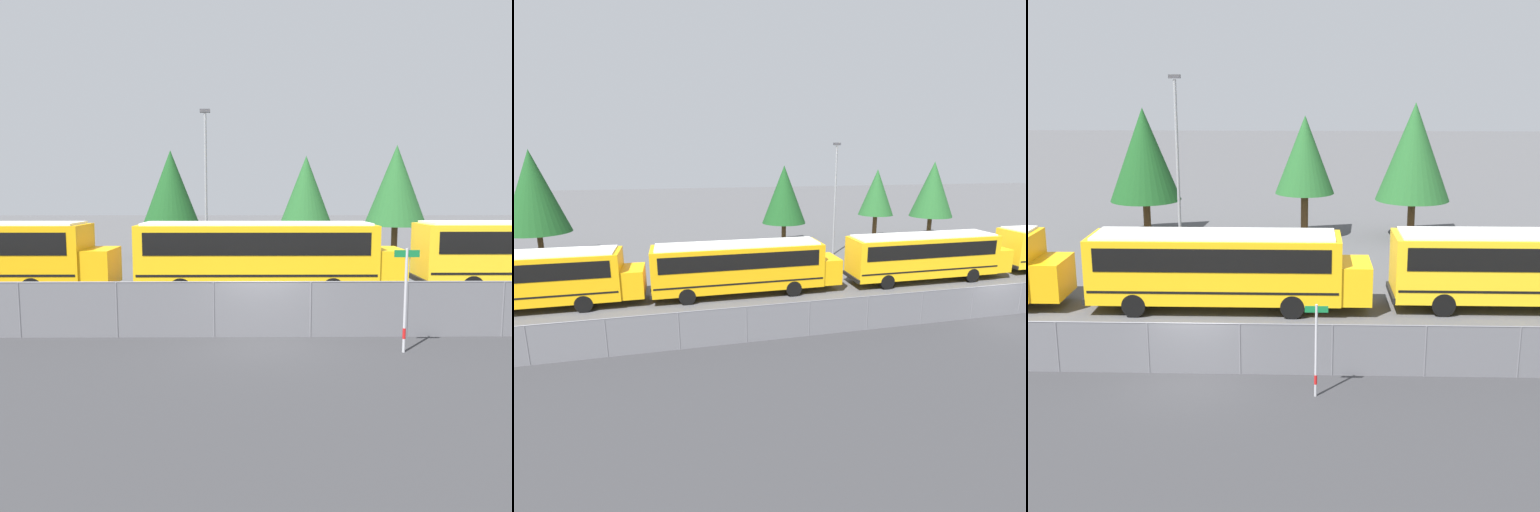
% 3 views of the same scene
% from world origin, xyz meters
% --- Properties ---
extents(ground_plane, '(200.00, 200.00, 0.00)m').
position_xyz_m(ground_plane, '(0.00, 0.00, 0.00)').
color(ground_plane, '#4C4C4F').
extents(fence, '(99.28, 0.07, 1.77)m').
position_xyz_m(fence, '(-0.00, -0.00, 0.90)').
color(fence, '#9EA0A5').
rests_on(fence, ground_plane).
extents(school_bus_1, '(11.69, 2.55, 3.25)m').
position_xyz_m(school_bus_1, '(-24.53, 6.91, 1.92)').
color(school_bus_1, '#EDA80F').
rests_on(school_bus_1, ground_plane).
extents(school_bus_2, '(11.69, 2.55, 3.25)m').
position_xyz_m(school_bus_2, '(-12.54, 6.77, 1.92)').
color(school_bus_2, '#EDA80F').
rests_on(school_bus_2, ground_plane).
extents(school_bus_3, '(11.69, 2.55, 3.25)m').
position_xyz_m(school_bus_3, '(0.15, 6.66, 1.92)').
color(school_bus_3, yellow).
rests_on(school_bus_3, ground_plane).
extents(light_pole, '(0.60, 0.24, 9.51)m').
position_xyz_m(light_pole, '(-3.08, 15.25, 5.15)').
color(light_pole, gray).
rests_on(light_pole, ground_plane).
extents(tree_0, '(3.50, 3.50, 7.20)m').
position_xyz_m(tree_0, '(3.54, 20.36, 4.89)').
color(tree_0, '#51381E').
rests_on(tree_0, ground_plane).
extents(tree_1, '(4.24, 4.24, 7.61)m').
position_xyz_m(tree_1, '(-6.07, 20.74, 4.84)').
color(tree_1, '#51381E').
rests_on(tree_1, ground_plane).
extents(tree_2, '(5.21, 5.21, 8.98)m').
position_xyz_m(tree_2, '(-27.62, 19.88, 5.59)').
color(tree_2, '#51381E').
rests_on(tree_2, ground_plane).
extents(tree_3, '(4.36, 4.36, 7.95)m').
position_xyz_m(tree_3, '(9.90, 20.29, 5.10)').
color(tree_3, '#51381E').
rests_on(tree_3, ground_plane).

